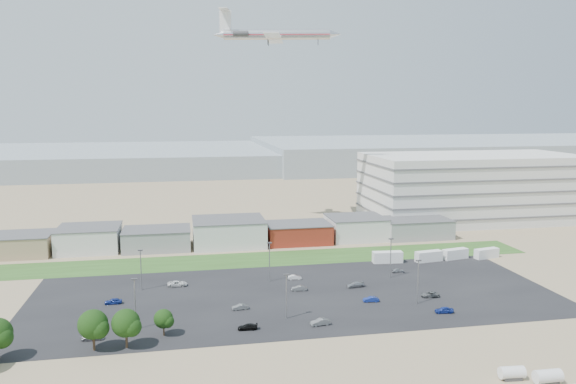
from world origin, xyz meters
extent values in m
plane|color=#816E52|center=(0.00, 0.00, 0.00)|extent=(700.00, 700.00, 0.00)
cube|color=black|center=(5.00, 20.00, 0.01)|extent=(120.00, 50.00, 0.01)
cube|color=#2A4C1C|center=(0.00, 52.00, 0.01)|extent=(160.00, 16.00, 0.02)
cube|color=silver|center=(90.00, 95.00, 12.50)|extent=(80.00, 40.00, 25.00)
imported|color=#595B5E|center=(34.85, 12.89, 0.58)|extent=(4.29, 2.21, 1.16)
imported|color=navy|center=(20.54, 12.34, 0.58)|extent=(3.66, 1.65, 1.17)
imported|color=navy|center=(33.39, 2.92, 0.66)|extent=(4.04, 2.07, 1.32)
imported|color=black|center=(-8.27, 1.78, 0.56)|extent=(3.97, 1.86, 1.12)
imported|color=#595B5E|center=(-8.55, 12.98, 0.57)|extent=(3.57, 1.47, 1.15)
imported|color=navy|center=(-35.60, 21.69, 0.63)|extent=(3.73, 1.53, 1.27)
imported|color=#595B5E|center=(6.45, 22.86, 0.59)|extent=(3.73, 1.71, 1.19)
imported|color=#A5A5AA|center=(34.92, 32.34, 0.55)|extent=(3.24, 1.38, 1.09)
imported|color=silver|center=(-21.80, 31.67, 0.66)|extent=(4.76, 2.27, 1.31)
imported|color=#A5A5AA|center=(-37.18, 2.41, 0.60)|extent=(4.15, 1.72, 1.20)
imported|color=silver|center=(7.19, 31.60, 0.56)|extent=(3.49, 1.51, 1.12)
imported|color=#A5A5AA|center=(20.24, 22.89, 0.64)|extent=(4.59, 2.27, 1.28)
imported|color=#595B5E|center=(6.18, 1.30, 0.66)|extent=(4.12, 1.86, 1.31)
camera|label=1|loc=(-20.10, -101.69, 42.75)|focal=35.00mm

